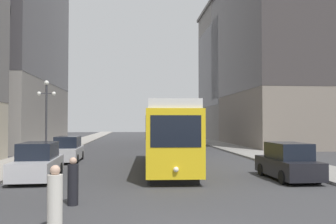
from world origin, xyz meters
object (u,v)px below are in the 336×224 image
Objects in this scene: pedestrian_crossing_far at (73,183)px; lamp_post_left_far at (46,107)px; transit_bus at (179,130)px; parked_car_left_mid at (68,150)px; streetcar at (168,134)px; parked_car_left_near at (38,162)px; pedestrian_crossing_near at (55,201)px; parked_car_right_far at (288,162)px.

lamp_post_left_far reaches higher than pedestrian_crossing_far.
lamp_post_left_far is at bearing -130.83° from transit_bus.
streetcar is at bearing -35.34° from parked_car_left_mid.
parked_car_left_near is 9.34m from pedestrian_crossing_near.
pedestrian_crossing_far is at bearing -111.42° from streetcar.
pedestrian_crossing_near is 3.01m from pedestrian_crossing_far.
parked_car_right_far is 18.25m from lamp_post_left_far.
pedestrian_crossing_far is at bearing -68.23° from parked_car_left_near.
transit_bus reaches higher than parked_car_left_mid.
parked_car_right_far is 12.30m from pedestrian_crossing_near.
parked_car_right_far is (2.39, -23.87, -1.10)m from transit_bus.
parked_car_left_near is (-6.87, -3.44, -1.26)m from streetcar.
parked_car_right_far is at bearing -38.04° from streetcar.
pedestrian_crossing_near is 19.39m from lamp_post_left_far.
parked_car_left_near is at bearing 159.84° from pedestrian_crossing_far.
parked_car_left_near is 12.44m from parked_car_right_far.
lamp_post_left_far is (-1.90, 9.63, 3.15)m from parked_car_left_near.
transit_bus is 24.71m from parked_car_left_near.
lamp_post_left_far is at bearing 147.46° from streetcar.
parked_car_left_mid reaches higher than pedestrian_crossing_near.
streetcar is at bearing -35.21° from lamp_post_left_far.
parked_car_right_far is at bearing 173.82° from pedestrian_crossing_near.
parked_car_left_mid is 17.24m from pedestrian_crossing_near.
streetcar is 19.38m from transit_bus.
parked_car_left_near is at bearing -78.85° from lamp_post_left_far.
pedestrian_crossing_far is (-9.69, -4.62, -0.08)m from parked_car_right_far.
parked_car_left_near is 3.07× the size of pedestrian_crossing_far.
transit_bus reaches higher than pedestrian_crossing_near.
streetcar is 3.02× the size of parked_car_right_far.
streetcar is 8.13× the size of pedestrian_crossing_far.
lamp_post_left_far is at bearing -37.65° from parked_car_right_far.
parked_car_right_far is at bearing -82.55° from transit_bus.
streetcar reaches higher than pedestrian_crossing_far.
lamp_post_left_far is (-8.77, 6.19, 1.90)m from streetcar.
lamp_post_left_far is (-14.27, 10.93, 3.15)m from parked_car_right_far.
lamp_post_left_far reaches higher than pedestrian_crossing_near.
lamp_post_left_far is at bearing 98.48° from parked_car_left_near.
transit_bus is at bearing 54.16° from parked_car_left_mid.
pedestrian_crossing_near is at bearing -101.25° from transit_bus.
lamp_post_left_far is at bearing 151.84° from pedestrian_crossing_far.
parked_car_right_far is (12.38, -9.39, -0.00)m from parked_car_left_mid.
pedestrian_crossing_near is at bearing -75.68° from parked_car_left_near.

